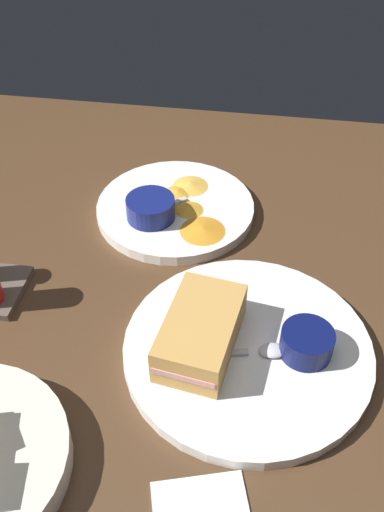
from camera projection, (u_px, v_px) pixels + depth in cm
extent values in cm
cube|color=#4C331E|center=(209.00, 338.00, 69.72)|extent=(110.00, 110.00, 3.00)
cylinder|color=white|center=(247.00, 349.00, 65.59)|extent=(28.95, 28.95, 1.60)
cube|color=tan|center=(201.00, 332.00, 63.38)|extent=(13.97, 9.42, 4.80)
cube|color=#DB938E|center=(201.00, 332.00, 63.38)|extent=(14.14, 8.86, 0.80)
cylinder|color=#0C144C|center=(307.00, 343.00, 63.27)|extent=(6.04, 6.04, 3.21)
cylinder|color=black|center=(308.00, 336.00, 62.46)|extent=(4.95, 4.95, 0.60)
cube|color=silver|center=(224.00, 353.00, 63.89)|extent=(1.87, 5.55, 0.40)
ellipsoid|color=silver|center=(272.00, 350.00, 63.97)|extent=(2.79, 3.57, 0.80)
cylinder|color=white|center=(175.00, 208.00, 85.35)|extent=(23.75, 23.75, 1.60)
cylinder|color=navy|center=(151.00, 208.00, 81.47)|extent=(7.09, 7.09, 3.22)
cylinder|color=olive|center=(150.00, 201.00, 80.65)|extent=(5.81, 5.81, 0.60)
cube|color=silver|center=(171.00, 205.00, 84.29)|extent=(4.44, 4.47, 0.40)
ellipsoid|color=silver|center=(140.00, 217.00, 81.82)|extent=(3.81, 3.82, 0.80)
cone|color=gold|center=(190.00, 185.00, 88.07)|extent=(5.85, 5.85, 0.60)
cone|color=orange|center=(203.00, 229.00, 80.01)|extent=(7.75, 7.75, 0.60)
cone|color=gold|center=(177.00, 192.00, 86.70)|extent=(4.51, 4.51, 0.60)
cone|color=gold|center=(189.00, 208.00, 83.57)|extent=(4.50, 4.50, 0.60)
cone|color=gold|center=(153.00, 197.00, 85.59)|extent=(6.41, 6.41, 0.60)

